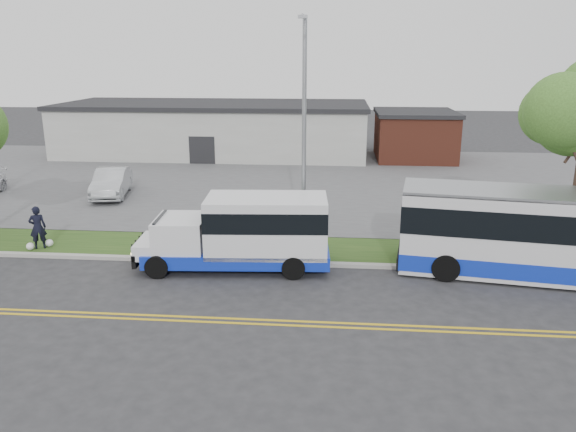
# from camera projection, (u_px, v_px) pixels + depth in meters

# --- Properties ---
(ground) EXTENTS (140.00, 140.00, 0.00)m
(ground) POSITION_uv_depth(u_px,v_px,m) (221.00, 273.00, 21.69)
(ground) COLOR #28282B
(ground) RESTS_ON ground
(lane_line_north) EXTENTS (70.00, 0.12, 0.01)m
(lane_line_north) POSITION_uv_depth(u_px,v_px,m) (197.00, 317.00, 18.00)
(lane_line_north) COLOR gold
(lane_line_north) RESTS_ON ground
(lane_line_south) EXTENTS (70.00, 0.12, 0.01)m
(lane_line_south) POSITION_uv_depth(u_px,v_px,m) (195.00, 321.00, 17.71)
(lane_line_south) COLOR gold
(lane_line_south) RESTS_ON ground
(curb) EXTENTS (80.00, 0.30, 0.15)m
(curb) POSITION_uv_depth(u_px,v_px,m) (227.00, 261.00, 22.72)
(curb) COLOR #9E9B93
(curb) RESTS_ON ground
(verge) EXTENTS (80.00, 3.30, 0.10)m
(verge) POSITION_uv_depth(u_px,v_px,m) (235.00, 247.00, 24.45)
(verge) COLOR #214416
(verge) RESTS_ON ground
(parking_lot) EXTENTS (80.00, 25.00, 0.10)m
(parking_lot) POSITION_uv_depth(u_px,v_px,m) (272.00, 179.00, 37.96)
(parking_lot) COLOR #4C4C4F
(parking_lot) RESTS_ON ground
(commercial_building) EXTENTS (25.40, 10.40, 4.35)m
(commercial_building) POSITION_uv_depth(u_px,v_px,m) (215.00, 129.00, 47.47)
(commercial_building) COLOR #9E9E99
(commercial_building) RESTS_ON ground
(brick_wing) EXTENTS (6.30, 7.30, 3.90)m
(brick_wing) POSITION_uv_depth(u_px,v_px,m) (414.00, 135.00, 45.16)
(brick_wing) COLOR brown
(brick_wing) RESTS_ON ground
(streetlight_near) EXTENTS (0.35, 1.53, 9.50)m
(streetlight_near) POSITION_uv_depth(u_px,v_px,m) (304.00, 129.00, 22.61)
(streetlight_near) COLOR gray
(streetlight_near) RESTS_ON verge
(shuttle_bus) EXTENTS (7.69, 2.98, 2.89)m
(shuttle_bus) POSITION_uv_depth(u_px,v_px,m) (248.00, 231.00, 21.81)
(shuttle_bus) COLOR #0F29AC
(shuttle_bus) RESTS_ON ground
(transit_bus) EXTENTS (12.22, 4.51, 3.31)m
(transit_bus) POSITION_uv_depth(u_px,v_px,m) (565.00, 236.00, 20.71)
(transit_bus) COLOR silver
(transit_bus) RESTS_ON ground
(pedestrian) EXTENTS (0.81, 0.70, 1.87)m
(pedestrian) POSITION_uv_depth(u_px,v_px,m) (38.00, 227.00, 23.94)
(pedestrian) COLOR black
(pedestrian) RESTS_ON verge
(parked_car_a) EXTENTS (2.70, 5.18, 1.63)m
(parked_car_a) POSITION_uv_depth(u_px,v_px,m) (111.00, 183.00, 33.03)
(parked_car_a) COLOR #B1B5B9
(parked_car_a) RESTS_ON parking_lot
(grocery_bag_left) EXTENTS (0.32, 0.32, 0.32)m
(grocery_bag_left) POSITION_uv_depth(u_px,v_px,m) (30.00, 246.00, 23.94)
(grocery_bag_left) COLOR white
(grocery_bag_left) RESTS_ON verge
(grocery_bag_right) EXTENTS (0.32, 0.32, 0.32)m
(grocery_bag_right) POSITION_uv_depth(u_px,v_px,m) (49.00, 243.00, 24.37)
(grocery_bag_right) COLOR white
(grocery_bag_right) RESTS_ON verge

